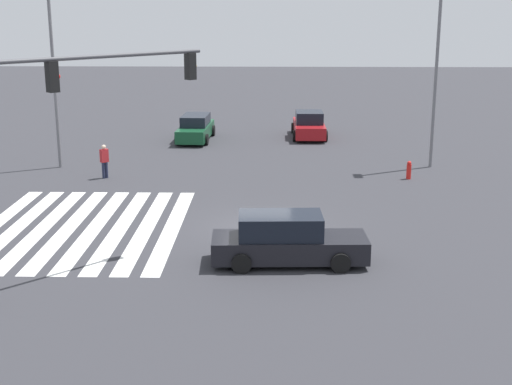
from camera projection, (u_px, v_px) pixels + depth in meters
name	position (u px, v px, depth m)	size (l,w,h in m)	color
ground_plane	(256.00, 228.00, 26.13)	(137.03, 137.03, 0.00)	#333338
crosswalk_markings	(82.00, 227.00, 26.27)	(9.89, 7.25, 0.01)	silver
traffic_signal_mast	(56.00, 118.00, 19.74)	(5.37, 5.37, 6.77)	#47474C
car_2	(196.00, 128.00, 42.75)	(4.92, 2.11, 1.52)	#144728
car_3	(287.00, 241.00, 22.45)	(2.06, 4.95, 1.61)	black
car_4	(309.00, 126.00, 43.62)	(4.49, 2.08, 1.61)	maroon
pedestrian	(104.00, 160.00, 33.37)	(0.41, 0.41, 1.60)	#232842
street_light_pole_a	(437.00, 55.00, 34.46)	(0.80, 0.36, 9.49)	slate
street_light_pole_b	(53.00, 57.00, 34.43)	(0.80, 0.36, 9.29)	slate
fire_hydrant	(409.00, 170.00, 33.33)	(0.22, 0.22, 0.86)	red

